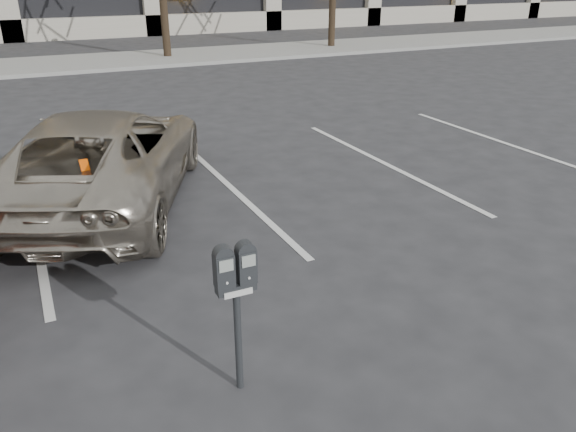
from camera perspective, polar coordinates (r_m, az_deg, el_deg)
The scene contains 5 objects.
ground at distance 6.27m, azimuth -10.42°, elevation -5.98°, with size 140.00×140.00×0.00m, color #28282B.
sidewalk at distance 21.56m, azimuth -22.73°, elevation 13.99°, with size 80.00×4.00×0.12m, color gray.
stall_lines at distance 8.20m, azimuth -24.40°, elevation -0.41°, with size 16.90×5.20×0.00m.
parking_meter at distance 4.17m, azimuth -5.33°, elevation -6.78°, with size 0.32×0.13×1.25m.
suv_silver at distance 8.30m, azimuth -18.37°, elevation 5.73°, with size 4.00×5.30×1.34m.
Camera 1 is at (-1.31, -5.31, 3.07)m, focal length 35.00 mm.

